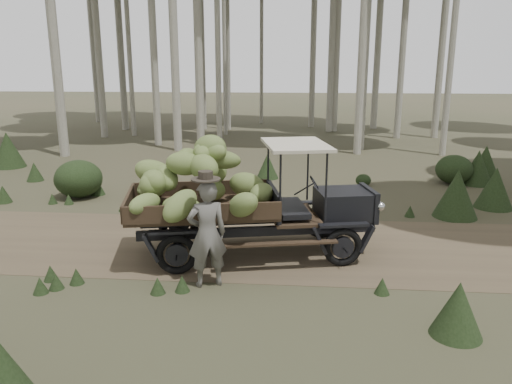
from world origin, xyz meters
TOP-DOWN VIEW (x-y plane):
  - ground at (0.00, 0.00)m, footprint 120.00×120.00m
  - dirt_track at (0.00, 0.00)m, footprint 70.00×4.00m
  - banana_truck at (0.08, -0.67)m, footprint 5.33×3.08m
  - farmer at (-0.03, -2.09)m, footprint 0.83×0.70m
  - undergrowth at (0.17, -0.43)m, footprint 22.70×20.70m

SIDE VIEW (x-z plane):
  - ground at x=0.00m, z-range 0.00..0.00m
  - dirt_track at x=0.00m, z-range 0.00..0.01m
  - undergrowth at x=0.17m, z-range -0.14..1.22m
  - farmer at x=-0.03m, z-range -0.06..2.05m
  - banana_truck at x=0.08m, z-range 0.17..2.76m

